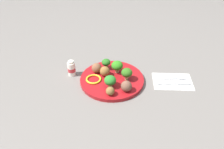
{
  "coord_description": "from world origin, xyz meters",
  "views": [
    {
      "loc": [
        0.11,
        -0.81,
        0.63
      ],
      "look_at": [
        0.0,
        0.0,
        0.04
      ],
      "focal_mm": 37.34,
      "sensor_mm": 36.0,
      "label": 1
    }
  ],
  "objects_px": {
    "broccoli_floret_center": "(127,73)",
    "meatball_mid_left": "(110,91)",
    "meatball_mid_right": "(97,68)",
    "pepper_ring_mid_left": "(94,79)",
    "broccoli_floret_front_left": "(117,66)",
    "broccoli_floret_back_right": "(111,81)",
    "broccoli_floret_front_right": "(106,63)",
    "meatball_near_rim": "(126,86)",
    "plate": "(112,80)",
    "napkin": "(173,81)",
    "meatball_center": "(105,71)",
    "yogurt_bottle": "(72,69)",
    "knife": "(175,83)",
    "fork": "(174,78)"
  },
  "relations": [
    {
      "from": "plate",
      "to": "broccoli_floret_center",
      "type": "xyz_separation_m",
      "value": [
        0.06,
        -0.0,
        0.04
      ]
    },
    {
      "from": "meatball_mid_left",
      "to": "pepper_ring_mid_left",
      "type": "distance_m",
      "value": 0.12
    },
    {
      "from": "broccoli_floret_front_left",
      "to": "meatball_mid_left",
      "type": "relative_size",
      "value": 1.6
    },
    {
      "from": "broccoli_floret_center",
      "to": "fork",
      "type": "relative_size",
      "value": 0.46
    },
    {
      "from": "broccoli_floret_center",
      "to": "meatball_mid_left",
      "type": "xyz_separation_m",
      "value": [
        -0.06,
        -0.1,
        -0.02
      ]
    },
    {
      "from": "broccoli_floret_center",
      "to": "broccoli_floret_front_left",
      "type": "relative_size",
      "value": 0.98
    },
    {
      "from": "knife",
      "to": "napkin",
      "type": "bearing_deg",
      "value": 117.3
    },
    {
      "from": "broccoli_floret_front_right",
      "to": "knife",
      "type": "height_order",
      "value": "broccoli_floret_front_right"
    },
    {
      "from": "broccoli_floret_front_left",
      "to": "meatball_mid_right",
      "type": "bearing_deg",
      "value": -172.55
    },
    {
      "from": "pepper_ring_mid_left",
      "to": "broccoli_floret_front_right",
      "type": "bearing_deg",
      "value": 67.02
    },
    {
      "from": "broccoli_floret_front_right",
      "to": "pepper_ring_mid_left",
      "type": "distance_m",
      "value": 0.11
    },
    {
      "from": "broccoli_floret_center",
      "to": "pepper_ring_mid_left",
      "type": "bearing_deg",
      "value": -172.36
    },
    {
      "from": "broccoli_floret_back_right",
      "to": "broccoli_floret_front_left",
      "type": "distance_m",
      "value": 0.11
    },
    {
      "from": "broccoli_floret_back_right",
      "to": "broccoli_floret_front_right",
      "type": "xyz_separation_m",
      "value": [
        -0.04,
        0.13,
        0.0
      ]
    },
    {
      "from": "meatball_near_rim",
      "to": "napkin",
      "type": "height_order",
      "value": "meatball_near_rim"
    },
    {
      "from": "pepper_ring_mid_left",
      "to": "napkin",
      "type": "distance_m",
      "value": 0.35
    },
    {
      "from": "broccoli_floret_front_right",
      "to": "meatball_near_rim",
      "type": "bearing_deg",
      "value": -54.14
    },
    {
      "from": "broccoli_floret_front_left",
      "to": "knife",
      "type": "bearing_deg",
      "value": -7.77
    },
    {
      "from": "plate",
      "to": "meatball_mid_left",
      "type": "distance_m",
      "value": 0.11
    },
    {
      "from": "broccoli_floret_front_right",
      "to": "meatball_center",
      "type": "relative_size",
      "value": 1.1
    },
    {
      "from": "broccoli_floret_center",
      "to": "meatball_center",
      "type": "distance_m",
      "value": 0.1
    },
    {
      "from": "pepper_ring_mid_left",
      "to": "broccoli_floret_back_right",
      "type": "bearing_deg",
      "value": -22.67
    },
    {
      "from": "plate",
      "to": "meatball_near_rim",
      "type": "bearing_deg",
      "value": -47.21
    },
    {
      "from": "meatball_center",
      "to": "yogurt_bottle",
      "type": "distance_m",
      "value": 0.15
    },
    {
      "from": "broccoli_floret_front_right",
      "to": "napkin",
      "type": "height_order",
      "value": "broccoli_floret_front_right"
    },
    {
      "from": "meatball_mid_right",
      "to": "meatball_center",
      "type": "bearing_deg",
      "value": -26.76
    },
    {
      "from": "meatball_mid_left",
      "to": "meatball_near_rim",
      "type": "relative_size",
      "value": 0.78
    },
    {
      "from": "meatball_mid_right",
      "to": "plate",
      "type": "bearing_deg",
      "value": -26.36
    },
    {
      "from": "plate",
      "to": "meatball_center",
      "type": "relative_size",
      "value": 6.31
    },
    {
      "from": "broccoli_floret_front_right",
      "to": "meatball_mid_left",
      "type": "distance_m",
      "value": 0.19
    },
    {
      "from": "pepper_ring_mid_left",
      "to": "napkin",
      "type": "xyz_separation_m",
      "value": [
        0.34,
        0.05,
        -0.02
      ]
    },
    {
      "from": "broccoli_floret_front_left",
      "to": "fork",
      "type": "height_order",
      "value": "broccoli_floret_front_left"
    },
    {
      "from": "meatball_near_rim",
      "to": "napkin",
      "type": "distance_m",
      "value": 0.23
    },
    {
      "from": "broccoli_floret_back_right",
      "to": "yogurt_bottle",
      "type": "relative_size",
      "value": 0.7
    },
    {
      "from": "napkin",
      "to": "yogurt_bottle",
      "type": "bearing_deg",
      "value": -179.14
    },
    {
      "from": "meatball_mid_left",
      "to": "meatball_mid_right",
      "type": "bearing_deg",
      "value": 119.68
    },
    {
      "from": "meatball_mid_right",
      "to": "pepper_ring_mid_left",
      "type": "distance_m",
      "value": 0.06
    },
    {
      "from": "broccoli_floret_back_right",
      "to": "meatball_mid_left",
      "type": "distance_m",
      "value": 0.05
    },
    {
      "from": "napkin",
      "to": "plate",
      "type": "bearing_deg",
      "value": -173.37
    },
    {
      "from": "knife",
      "to": "yogurt_bottle",
      "type": "relative_size",
      "value": 1.99
    },
    {
      "from": "yogurt_bottle",
      "to": "pepper_ring_mid_left",
      "type": "bearing_deg",
      "value": -23.13
    },
    {
      "from": "napkin",
      "to": "fork",
      "type": "distance_m",
      "value": 0.02
    },
    {
      "from": "broccoli_floret_back_right",
      "to": "meatball_mid_left",
      "type": "bearing_deg",
      "value": -83.39
    },
    {
      "from": "broccoli_floret_front_right",
      "to": "meatball_near_rim",
      "type": "distance_m",
      "value": 0.18
    },
    {
      "from": "broccoli_floret_front_right",
      "to": "yogurt_bottle",
      "type": "height_order",
      "value": "yogurt_bottle"
    },
    {
      "from": "broccoli_floret_back_right",
      "to": "meatball_center",
      "type": "bearing_deg",
      "value": 116.1
    },
    {
      "from": "napkin",
      "to": "yogurt_bottle",
      "type": "height_order",
      "value": "yogurt_bottle"
    },
    {
      "from": "napkin",
      "to": "broccoli_floret_front_right",
      "type": "bearing_deg",
      "value": 172.19
    },
    {
      "from": "fork",
      "to": "pepper_ring_mid_left",
      "type": "bearing_deg",
      "value": -168.19
    },
    {
      "from": "broccoli_floret_front_left",
      "to": "knife",
      "type": "height_order",
      "value": "broccoli_floret_front_left"
    }
  ]
}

